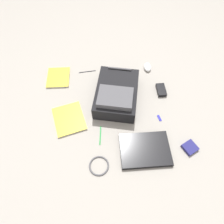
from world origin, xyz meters
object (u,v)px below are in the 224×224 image
object	(u,v)px
backpack	(116,94)
cable_coil	(99,166)
computer_mouse	(147,67)
book_comic	(69,119)
pen_black	(87,71)
pen_blue	(100,135)
usb_stick	(159,118)
laptop	(145,150)
power_brick	(161,90)
earbud_pouch	(190,147)
book_manual	(58,77)

from	to	relation	value
backpack	cable_coil	world-z (taller)	backpack
computer_mouse	book_comic	bearing A→B (deg)	-142.79
cable_coil	pen_black	distance (m)	0.86
cable_coil	pen_blue	world-z (taller)	cable_coil
computer_mouse	usb_stick	world-z (taller)	computer_mouse
laptop	pen_black	bearing A→B (deg)	114.42
power_brick	usb_stick	world-z (taller)	power_brick
cable_coil	earbud_pouch	xyz separation A→B (m)	(0.64, 0.05, 0.01)
pen_black	backpack	bearing A→B (deg)	-56.59
usb_stick	book_comic	bearing A→B (deg)	173.91
book_manual	pen_blue	xyz separation A→B (m)	(0.31, -0.59, -0.00)
book_manual	cable_coil	xyz separation A→B (m)	(0.29, -0.81, -0.00)
book_comic	power_brick	size ratio (longest dim) A/B	2.43
pen_black	laptop	bearing A→B (deg)	-65.58
computer_mouse	usb_stick	distance (m)	0.52
laptop	computer_mouse	bearing A→B (deg)	76.40
cable_coil	pen_blue	bearing A→B (deg)	82.56
laptop	book_manual	xyz separation A→B (m)	(-0.61, 0.74, -0.01)
backpack	book_comic	size ratio (longest dim) A/B	1.68
backpack	cable_coil	xyz separation A→B (m)	(-0.19, -0.53, -0.07)
pen_black	usb_stick	xyz separation A→B (m)	(0.52, -0.55, -0.00)
usb_stick	cable_coil	bearing A→B (deg)	-147.70
computer_mouse	cable_coil	distance (m)	0.98
earbud_pouch	backpack	bearing A→B (deg)	133.57
laptop	pen_blue	distance (m)	0.33
computer_mouse	pen_black	xyz separation A→B (m)	(-0.54, 0.03, -0.01)
pen_blue	pen_black	bearing A→B (deg)	95.34
backpack	earbud_pouch	distance (m)	0.66
computer_mouse	pen_blue	size ratio (longest dim) A/B	0.72
book_manual	pen_blue	size ratio (longest dim) A/B	1.60
laptop	usb_stick	size ratio (longest dim) A/B	6.79
laptop	book_comic	world-z (taller)	laptop
laptop	usb_stick	world-z (taller)	laptop
book_comic	power_brick	distance (m)	0.79
book_comic	usb_stick	size ratio (longest dim) A/B	5.69
pen_blue	usb_stick	world-z (taller)	same
book_manual	usb_stick	distance (m)	0.93
computer_mouse	earbud_pouch	world-z (taller)	computer_mouse
book_comic	computer_mouse	size ratio (longest dim) A/B	2.83
pen_blue	earbud_pouch	size ratio (longest dim) A/B	1.66
power_brick	earbud_pouch	size ratio (longest dim) A/B	1.40
book_comic	cable_coil	distance (m)	0.43
backpack	book_manual	xyz separation A→B (m)	(-0.47, 0.29, -0.06)
computer_mouse	power_brick	distance (m)	0.27
pen_blue	earbud_pouch	bearing A→B (deg)	-15.78
computer_mouse	cable_coil	xyz separation A→B (m)	(-0.51, -0.83, -0.01)
usb_stick	backpack	bearing A→B (deg)	144.72
book_manual	earbud_pouch	distance (m)	1.20
laptop	book_manual	bearing A→B (deg)	129.47
book_manual	pen_black	bearing A→B (deg)	9.85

